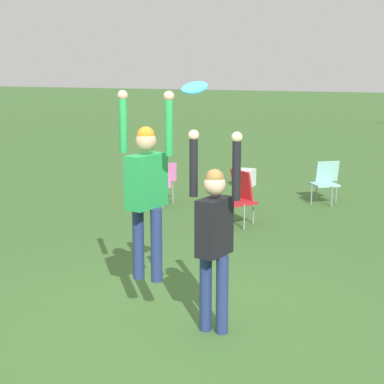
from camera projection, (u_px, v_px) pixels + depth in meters
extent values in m
plane|color=#3D662D|center=(168.00, 325.00, 6.46)|extent=(120.00, 120.00, 0.00)
cylinder|color=navy|center=(138.00, 243.00, 6.66)|extent=(0.12, 0.12, 0.77)
cylinder|color=navy|center=(156.00, 245.00, 6.57)|extent=(0.12, 0.12, 0.77)
cube|color=green|center=(146.00, 181.00, 6.49)|extent=(0.28, 0.50, 0.55)
sphere|color=tan|center=(146.00, 141.00, 6.41)|extent=(0.21, 0.21, 0.21)
sphere|color=orange|center=(146.00, 135.00, 6.40)|extent=(0.18, 0.18, 0.18)
cylinder|color=green|center=(123.00, 124.00, 6.48)|extent=(0.08, 0.08, 0.58)
sphere|color=tan|center=(122.00, 95.00, 6.43)|extent=(0.10, 0.10, 0.10)
cylinder|color=green|center=(169.00, 126.00, 6.27)|extent=(0.08, 0.08, 0.58)
sphere|color=tan|center=(169.00, 96.00, 6.22)|extent=(0.10, 0.10, 0.10)
cylinder|color=navy|center=(206.00, 292.00, 6.27)|extent=(0.12, 0.12, 0.78)
cylinder|color=navy|center=(222.00, 295.00, 6.20)|extent=(0.12, 0.12, 0.78)
cube|color=black|center=(214.00, 227.00, 6.10)|extent=(0.26, 0.41, 0.55)
sphere|color=beige|center=(215.00, 185.00, 6.03)|extent=(0.21, 0.21, 0.21)
sphere|color=olive|center=(215.00, 178.00, 6.01)|extent=(0.18, 0.18, 0.18)
cylinder|color=black|center=(194.00, 166.00, 6.08)|extent=(0.08, 0.08, 0.59)
sphere|color=beige|center=(194.00, 135.00, 6.03)|extent=(0.10, 0.10, 0.10)
cylinder|color=black|center=(236.00, 169.00, 5.91)|extent=(0.08, 0.08, 0.59)
sphere|color=beige|center=(237.00, 137.00, 5.85)|extent=(0.10, 0.10, 0.10)
cylinder|color=#2D9EDB|center=(195.00, 88.00, 5.81)|extent=(0.24, 0.23, 0.11)
cylinder|color=gray|center=(312.00, 195.00, 12.02)|extent=(0.02, 0.02, 0.39)
cylinder|color=gray|center=(332.00, 196.00, 11.87)|extent=(0.02, 0.02, 0.39)
cylinder|color=gray|center=(316.00, 191.00, 12.36)|extent=(0.02, 0.02, 0.39)
cylinder|color=gray|center=(336.00, 193.00, 12.21)|extent=(0.02, 0.02, 0.39)
cube|color=#8CC6C1|center=(324.00, 184.00, 12.08)|extent=(0.63, 0.63, 0.04)
cube|color=#8CC6C1|center=(327.00, 171.00, 12.22)|extent=(0.42, 0.36, 0.40)
cylinder|color=gray|center=(219.00, 215.00, 10.36)|extent=(0.02, 0.02, 0.41)
cylinder|color=gray|center=(244.00, 217.00, 10.19)|extent=(0.02, 0.02, 0.41)
cylinder|color=gray|center=(229.00, 209.00, 10.75)|extent=(0.02, 0.02, 0.41)
cylinder|color=gray|center=(253.00, 212.00, 10.57)|extent=(0.02, 0.02, 0.41)
cube|color=#B21E23|center=(236.00, 202.00, 10.43)|extent=(0.71, 0.71, 0.04)
cube|color=#B21E23|center=(242.00, 184.00, 10.59)|extent=(0.49, 0.38, 0.47)
cylinder|color=gray|center=(142.00, 195.00, 11.90)|extent=(0.02, 0.02, 0.41)
cylinder|color=gray|center=(162.00, 197.00, 11.72)|extent=(0.02, 0.02, 0.41)
cylinder|color=gray|center=(153.00, 191.00, 12.29)|extent=(0.02, 0.02, 0.41)
cylinder|color=gray|center=(173.00, 193.00, 12.11)|extent=(0.02, 0.02, 0.41)
cube|color=#C666A3|center=(157.00, 184.00, 11.97)|extent=(0.69, 0.69, 0.04)
cube|color=#C666A3|center=(163.00, 172.00, 12.14)|extent=(0.50, 0.33, 0.36)
cube|color=white|center=(245.00, 178.00, 13.96)|extent=(0.40, 0.35, 0.34)
cube|color=silver|center=(245.00, 170.00, 13.92)|extent=(0.41, 0.35, 0.02)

